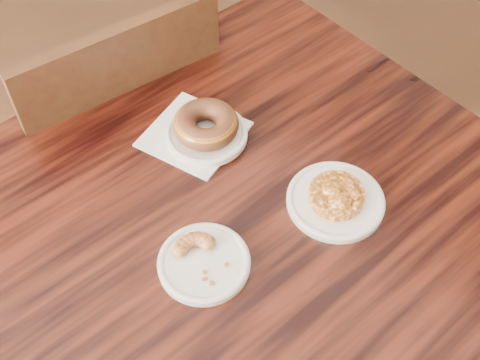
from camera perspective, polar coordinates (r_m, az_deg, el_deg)
floor at (r=1.76m, az=-3.93°, el=-16.58°), size 5.00×5.00×0.00m
cafe_table at (r=1.40m, az=1.29°, el=-11.91°), size 1.07×1.07×0.75m
chair_far at (r=1.67m, az=-12.63°, el=5.01°), size 0.51×0.51×0.90m
napkin at (r=1.20m, az=-4.37°, el=4.36°), size 0.23×0.23×0.00m
plate_donut at (r=1.19m, az=-3.20°, el=4.36°), size 0.16×0.16×0.01m
plate_cruller at (r=1.02m, az=-3.43°, el=-7.88°), size 0.16×0.16×0.01m
plate_fritter at (r=1.10m, az=9.03°, el=-1.98°), size 0.18×0.18×0.01m
glazed_donut at (r=1.16m, az=-3.26°, el=5.31°), size 0.13×0.13×0.05m
apple_fritter at (r=1.08m, az=9.18°, el=-1.28°), size 0.14×0.14×0.03m
cruller_fragment at (r=1.00m, az=-3.48°, el=-7.34°), size 0.09×0.09×0.02m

